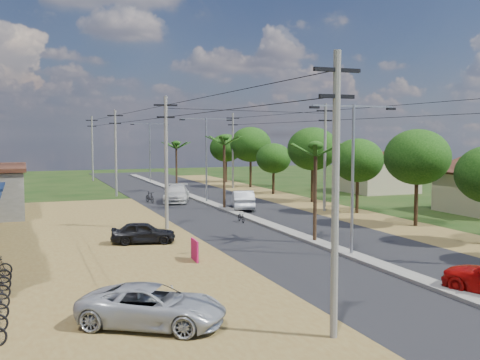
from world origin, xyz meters
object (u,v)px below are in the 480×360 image
object	(u,v)px
car_parked_dark	(143,233)
car_white_far	(176,194)
roadside_sign	(195,251)
car_parked_silver	(153,307)
car_silver_mid	(243,200)

from	to	relation	value
car_parked_dark	car_white_far	bearing A→B (deg)	-7.23
roadside_sign	car_white_far	bearing A→B (deg)	80.81
car_parked_silver	car_parked_dark	distance (m)	14.62
car_white_far	car_parked_dark	xyz separation A→B (m)	(-7.01, -19.02, -0.16)
car_silver_mid	car_parked_silver	bearing A→B (deg)	79.50
car_parked_silver	car_parked_dark	xyz separation A→B (m)	(2.59, 14.39, -0.05)
roadside_sign	car_parked_silver	bearing A→B (deg)	-111.35
car_silver_mid	car_white_far	xyz separation A→B (m)	(-4.01, 7.02, -0.01)
roadside_sign	car_silver_mid	bearing A→B (deg)	64.95
car_silver_mid	car_parked_dark	bearing A→B (deg)	64.22
car_white_far	car_parked_silver	world-z (taller)	car_white_far
car_parked_dark	roadside_sign	world-z (taller)	car_parked_dark
roadside_sign	car_parked_dark	bearing A→B (deg)	108.84
car_silver_mid	car_parked_silver	distance (m)	29.69
car_silver_mid	car_parked_dark	distance (m)	16.29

